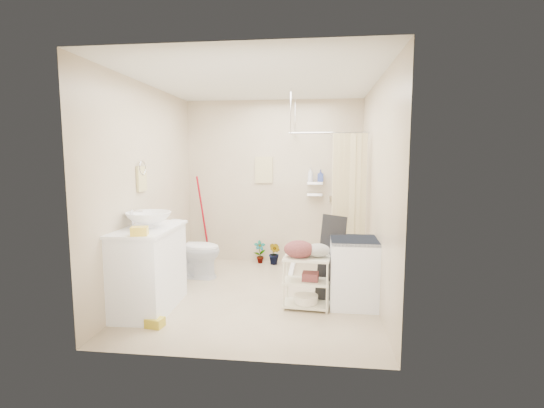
{
  "coord_description": "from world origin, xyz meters",
  "views": [
    {
      "loc": [
        0.72,
        -4.69,
        1.72
      ],
      "look_at": [
        0.14,
        0.25,
        1.11
      ],
      "focal_mm": 26.0,
      "sensor_mm": 36.0,
      "label": 1
    }
  ],
  "objects": [
    {
      "name": "floor",
      "position": [
        0.0,
        0.0,
        0.0
      ],
      "size": [
        3.2,
        3.2,
        0.0
      ],
      "primitive_type": "plane",
      "color": "#C3B292",
      "rests_on": "ground"
    },
    {
      "name": "ceiling",
      "position": [
        0.0,
        0.0,
        2.6
      ],
      "size": [
        2.8,
        3.2,
        0.04
      ],
      "primitive_type": "cube",
      "color": "silver",
      "rests_on": "ground"
    },
    {
      "name": "wall_back",
      "position": [
        0.0,
        1.6,
        1.3
      ],
      "size": [
        2.8,
        0.04,
        2.6
      ],
      "primitive_type": "cube",
      "color": "beige",
      "rests_on": "ground"
    },
    {
      "name": "wall_front",
      "position": [
        0.0,
        -1.6,
        1.3
      ],
      "size": [
        2.8,
        0.04,
        2.6
      ],
      "primitive_type": "cube",
      "color": "beige",
      "rests_on": "ground"
    },
    {
      "name": "wall_left",
      "position": [
        -1.4,
        0.0,
        1.3
      ],
      "size": [
        0.04,
        3.2,
        2.6
      ],
      "primitive_type": "cube",
      "color": "beige",
      "rests_on": "ground"
    },
    {
      "name": "wall_right",
      "position": [
        1.4,
        0.0,
        1.3
      ],
      "size": [
        0.04,
        3.2,
        2.6
      ],
      "primitive_type": "cube",
      "color": "beige",
      "rests_on": "ground"
    },
    {
      "name": "vanity",
      "position": [
        -1.16,
        -0.59,
        0.47
      ],
      "size": [
        0.62,
        1.08,
        0.93
      ],
      "primitive_type": "cube",
      "rotation": [
        0.0,
        0.0,
        0.03
      ],
      "color": "white",
      "rests_on": "ground"
    },
    {
      "name": "sink",
      "position": [
        -1.15,
        -0.56,
        1.02
      ],
      "size": [
        0.59,
        0.59,
        0.17
      ],
      "primitive_type": "imported",
      "rotation": [
        0.0,
        0.0,
        0.22
      ],
      "color": "white",
      "rests_on": "vanity"
    },
    {
      "name": "counter_basket",
      "position": [
        -1.04,
        -1.02,
        0.98
      ],
      "size": [
        0.19,
        0.16,
        0.09
      ],
      "primitive_type": "cube",
      "rotation": [
        0.0,
        0.0,
        0.26
      ],
      "color": "yellow",
      "rests_on": "vanity"
    },
    {
      "name": "floor_basket",
      "position": [
        -0.9,
        -1.05,
        0.07
      ],
      "size": [
        0.27,
        0.23,
        0.13
      ],
      "primitive_type": "cube",
      "rotation": [
        0.0,
        0.0,
        -0.16
      ],
      "color": "gold",
      "rests_on": "ground"
    },
    {
      "name": "toilet",
      "position": [
        -1.04,
        0.62,
        0.4
      ],
      "size": [
        0.82,
        0.5,
        0.8
      ],
      "primitive_type": "imported",
      "rotation": [
        0.0,
        0.0,
        1.5
      ],
      "color": "silver",
      "rests_on": "ground"
    },
    {
      "name": "mop",
      "position": [
        -1.19,
        1.5,
        0.69
      ],
      "size": [
        0.17,
        0.17,
        1.39
      ],
      "primitive_type": null,
      "rotation": [
        0.0,
        0.0,
        0.34
      ],
      "color": "#A50415",
      "rests_on": "ground"
    },
    {
      "name": "potted_plant_a",
      "position": [
        -0.2,
        1.44,
        0.18
      ],
      "size": [
        0.23,
        0.19,
        0.37
      ],
      "primitive_type": "imported",
      "rotation": [
        0.0,
        0.0,
        0.34
      ],
      "color": "#973720",
      "rests_on": "ground"
    },
    {
      "name": "potted_plant_b",
      "position": [
        0.05,
        1.38,
        0.18
      ],
      "size": [
        0.25,
        0.25,
        0.36
      ],
      "primitive_type": "imported",
      "rotation": [
        0.0,
        0.0,
        -0.74
      ],
      "color": "brown",
      "rests_on": "ground"
    },
    {
      "name": "hanging_towel",
      "position": [
        -0.15,
        1.58,
        1.5
      ],
      "size": [
        0.28,
        0.03,
        0.42
      ],
      "primitive_type": "cube",
      "color": "beige",
      "rests_on": "wall_back"
    },
    {
      "name": "towel_ring",
      "position": [
        -1.38,
        -0.2,
        1.47
      ],
      "size": [
        0.04,
        0.22,
        0.34
      ],
      "primitive_type": null,
      "color": "#D3C77E",
      "rests_on": "wall_left"
    },
    {
      "name": "tp_holder",
      "position": [
        -1.36,
        0.05,
        0.72
      ],
      "size": [
        0.08,
        0.12,
        0.14
      ],
      "primitive_type": null,
      "color": "white",
      "rests_on": "wall_left"
    },
    {
      "name": "shower",
      "position": [
        0.85,
        1.05,
        1.05
      ],
      "size": [
        1.1,
        1.1,
        2.1
      ],
      "primitive_type": null,
      "color": "white",
      "rests_on": "ground"
    },
    {
      "name": "shampoo_bottle_a",
      "position": [
        0.6,
        1.51,
        1.43
      ],
      "size": [
        0.11,
        0.11,
        0.22
      ],
      "primitive_type": "imported",
      "rotation": [
        0.0,
        0.0,
        -0.34
      ],
      "color": "silver",
      "rests_on": "shower"
    },
    {
      "name": "shampoo_bottle_b",
      "position": [
        0.75,
        1.51,
        1.42
      ],
      "size": [
        0.09,
        0.09,
        0.19
      ],
      "primitive_type": "imported",
      "rotation": [
        0.0,
        0.0,
        -0.07
      ],
      "color": "#324393",
      "rests_on": "shower"
    },
    {
      "name": "washing_machine",
      "position": [
        1.14,
        -0.2,
        0.39
      ],
      "size": [
        0.53,
        0.55,
        0.78
      ],
      "primitive_type": "cube",
      "rotation": [
        0.0,
        0.0,
        -0.0
      ],
      "color": "white",
      "rests_on": "ground"
    },
    {
      "name": "laundry_rack",
      "position": [
        0.6,
        -0.36,
        0.35
      ],
      "size": [
        0.54,
        0.34,
        0.71
      ],
      "primitive_type": null,
      "rotation": [
        0.0,
        0.0,
        -0.08
      ],
      "color": "#ECE8C7",
      "rests_on": "ground"
    },
    {
      "name": "ironing_board",
      "position": [
        0.89,
        -0.07,
        0.53
      ],
      "size": [
        0.31,
        0.13,
        1.05
      ],
      "primitive_type": null,
      "rotation": [
        0.0,
        0.0,
        0.14
      ],
      "color": "black",
      "rests_on": "ground"
    }
  ]
}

